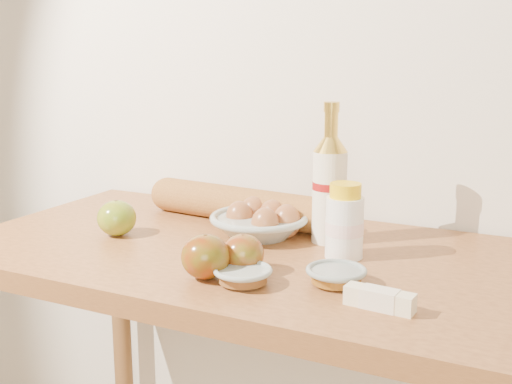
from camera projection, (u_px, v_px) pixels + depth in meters
back_wall at (328, 37)px, 1.42m from camera, size 3.50×0.02×2.60m
table at (263, 311)px, 1.25m from camera, size 1.20×0.60×0.90m
bourbon_bottle at (330, 186)px, 1.25m from camera, size 0.08×0.08×0.28m
cream_bottle at (344, 223)px, 1.17m from camera, size 0.08×0.08×0.14m
egg_bowl at (260, 222)px, 1.31m from camera, size 0.26×0.26×0.07m
baguette at (237, 204)px, 1.42m from camera, size 0.47×0.12×0.08m
apple_yellowgreen at (117, 218)px, 1.31m from camera, size 0.10×0.10×0.07m
apple_redgreen_front at (206, 257)px, 1.07m from camera, size 0.11×0.11×0.08m
apple_redgreen_right at (243, 253)px, 1.10m from camera, size 0.07×0.07×0.07m
sugar_bowl at (243, 275)px, 1.04m from camera, size 0.11×0.11×0.03m
syrup_bowl at (336, 276)px, 1.04m from camera, size 0.11×0.11×0.03m
butter_stick at (380, 299)px, 0.95m from camera, size 0.11×0.04×0.03m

